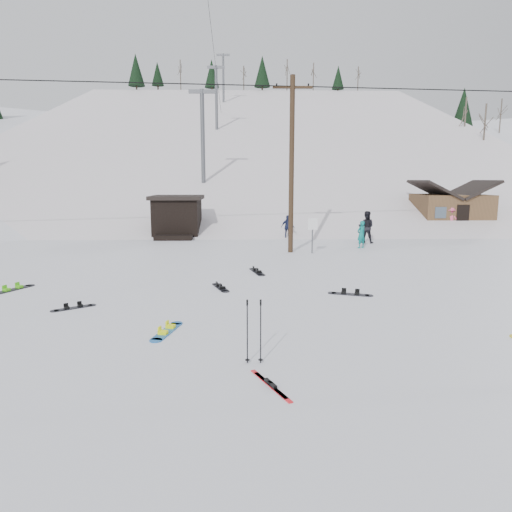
{
  "coord_description": "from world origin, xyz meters",
  "views": [
    {
      "loc": [
        -0.39,
        -9.95,
        3.88
      ],
      "look_at": [
        -0.05,
        4.58,
        1.4
      ],
      "focal_mm": 32.0,
      "sensor_mm": 36.0,
      "label": 1
    }
  ],
  "objects_px": {
    "cabin": "(450,211)",
    "hero_skis": "(270,385)",
    "hero_snowboard": "(167,331)",
    "utility_pole": "(292,163)"
  },
  "relations": [
    {
      "from": "utility_pole",
      "to": "hero_skis",
      "type": "relative_size",
      "value": 6.32
    },
    {
      "from": "utility_pole",
      "to": "hero_skis",
      "type": "bearing_deg",
      "value": -96.93
    },
    {
      "from": "hero_snowboard",
      "to": "hero_skis",
      "type": "bearing_deg",
      "value": -128.15
    },
    {
      "from": "utility_pole",
      "to": "cabin",
      "type": "relative_size",
      "value": 1.67
    },
    {
      "from": "hero_skis",
      "to": "utility_pole",
      "type": "bearing_deg",
      "value": 57.88
    },
    {
      "from": "cabin",
      "to": "hero_skis",
      "type": "relative_size",
      "value": 3.78
    },
    {
      "from": "cabin",
      "to": "hero_snowboard",
      "type": "bearing_deg",
      "value": -127.47
    },
    {
      "from": "cabin",
      "to": "hero_snowboard",
      "type": "distance_m",
      "value": 28.67
    },
    {
      "from": "cabin",
      "to": "hero_skis",
      "type": "bearing_deg",
      "value": -120.0
    },
    {
      "from": "cabin",
      "to": "utility_pole",
      "type": "bearing_deg",
      "value": -142.44
    }
  ]
}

